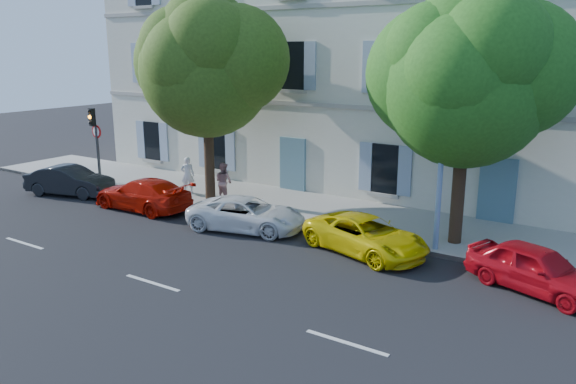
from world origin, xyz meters
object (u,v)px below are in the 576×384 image
Objects in this scene: car_red_coupe at (143,194)px; pedestrian_b at (224,182)px; car_yellow_supercar at (366,235)px; tree_right at (466,85)px; tree_left at (206,72)px; traffic_light at (94,129)px; car_red_hatchback at (536,269)px; pedestrian_a at (188,175)px; car_white_coupe at (247,214)px; road_sign at (98,141)px; car_dark_sedan at (70,181)px; street_lamp at (444,98)px.

car_red_coupe is 3.29m from pedestrian_b.
tree_right is (2.19, 2.15, 4.62)m from car_yellow_supercar.
tree_left reaches higher than traffic_light.
pedestrian_b reaches higher than car_red_hatchback.
tree_right reaches higher than pedestrian_b.
car_yellow_supercar is 2.61× the size of pedestrian_a.
car_yellow_supercar is 2.63× the size of pedestrian_b.
car_red_coupe is at bearing 78.36° from car_white_coupe.
tree_right is 17.16m from road_sign.
car_dark_sedan is 0.48× the size of tree_left.
pedestrian_a is at bearing 6.46° from road_sign.
street_lamp is (11.53, 1.34, 4.25)m from car_red_coupe.
traffic_light is (-16.84, -0.68, -2.52)m from tree_right.
street_lamp is (15.99, 1.46, 4.24)m from car_dark_sedan.
car_red_hatchback is at bearing 90.32° from car_red_coupe.
car_white_coupe is 0.50× the size of street_lamp.
pedestrian_b is at bearing 3.94° from road_sign.
car_red_coupe is 14.71m from car_red_hatchback.
car_white_coupe is at bearing 91.68° from car_red_coupe.
street_lamp is 12.16m from pedestrian_a.
traffic_light is (-14.66, 1.47, 2.10)m from car_yellow_supercar.
tree_right is 12.51m from pedestrian_a.
tree_left is at bearing 4.08° from traffic_light.
car_dark_sedan is 7.12m from pedestrian_b.
traffic_light reaches higher than car_red_coupe.
tree_left is 5.12× the size of pedestrian_b.
car_yellow_supercar is at bearing 170.88° from pedestrian_b.
traffic_light is (-4.99, 1.79, 2.04)m from car_red_coupe.
car_red_hatchback is 5.87m from tree_right.
road_sign reaches higher than pedestrian_a.
pedestrian_b is at bearing 173.19° from street_lamp.
car_red_coupe is at bearing -104.23° from car_dark_sedan.
tree_left is at bearing 26.23° from pedestrian_b.
street_lamp is 5.23× the size of pedestrian_b.
car_red_coupe is at bearing -173.38° from street_lamp.
street_lamp reaches higher than car_dark_sedan.
car_dark_sedan is 2.46× the size of pedestrian_b.
street_lamp reaches higher than car_yellow_supercar.
road_sign reaches higher than car_dark_sedan.
pedestrian_a reaches higher than car_red_coupe.
car_yellow_supercar is at bearing -6.39° from road_sign.
road_sign is at bearing -178.30° from tree_right.
road_sign is 16.80m from street_lamp.
street_lamp is at bearing -100.59° from car_dark_sedan.
car_red_hatchback is at bearing -4.79° from traffic_light.
car_red_coupe is 5.09m from car_white_coupe.
car_dark_sedan is 2.43× the size of pedestrian_a.
traffic_light is at bearing -80.78° from road_sign.
pedestrian_b is (2.17, 2.46, 0.31)m from car_red_coupe.
car_white_coupe is at bearing 148.70° from pedestrian_b.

